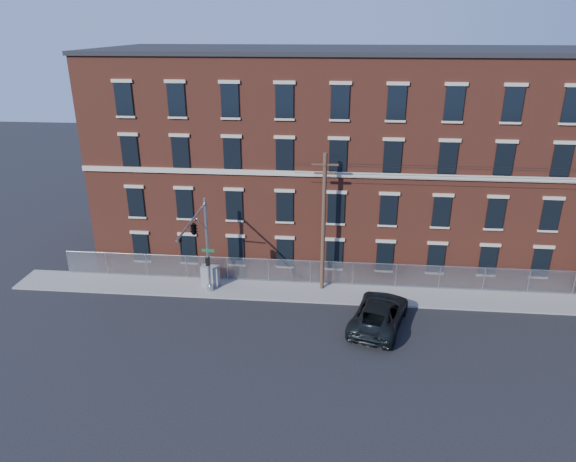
# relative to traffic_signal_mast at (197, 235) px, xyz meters

# --- Properties ---
(ground) EXTENTS (140.00, 140.00, 0.00)m
(ground) POSITION_rel_traffic_signal_mast_xyz_m (6.00, -2.18, -5.39)
(ground) COLOR black
(ground) RESTS_ON ground
(sidewalk) EXTENTS (65.00, 3.00, 0.12)m
(sidewalk) POSITION_rel_traffic_signal_mast_xyz_m (18.00, 2.82, -5.33)
(sidewalk) COLOR gray
(sidewalk) RESTS_ON ground
(mill_building) EXTENTS (55.30, 14.32, 16.30)m
(mill_building) POSITION_rel_traffic_signal_mast_xyz_m (18.00, 11.75, 2.76)
(mill_building) COLOR brown
(mill_building) RESTS_ON ground
(chain_link_fence) EXTENTS (59.06, 0.06, 1.85)m
(chain_link_fence) POSITION_rel_traffic_signal_mast_xyz_m (18.00, 4.12, -4.33)
(chain_link_fence) COLOR #A5A8AD
(chain_link_fence) RESTS_ON ground
(traffic_signal_mast) EXTENTS (0.90, 6.75, 7.00)m
(traffic_signal_mast) POSITION_rel_traffic_signal_mast_xyz_m (0.00, 0.00, 0.00)
(traffic_signal_mast) COLOR #9EA0A5
(traffic_signal_mast) RESTS_ON ground
(utility_pole_near) EXTENTS (1.80, 0.28, 10.00)m
(utility_pole_near) POSITION_rel_traffic_signal_mast_xyz_m (8.00, 3.42, -0.05)
(utility_pole_near) COLOR #4F3527
(utility_pole_near) RESTS_ON ground
(pickup_truck) EXTENTS (4.61, 6.90, 1.76)m
(pickup_truck) POSITION_rel_traffic_signal_mast_xyz_m (11.77, -1.09, -4.51)
(pickup_truck) COLOR black
(pickup_truck) RESTS_ON ground
(utility_cabinet) EXTENTS (1.31, 0.73, 1.57)m
(utility_cabinet) POSITION_rel_traffic_signal_mast_xyz_m (-0.12, 3.01, -4.48)
(utility_cabinet) COLOR slate
(utility_cabinet) RESTS_ON sidewalk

